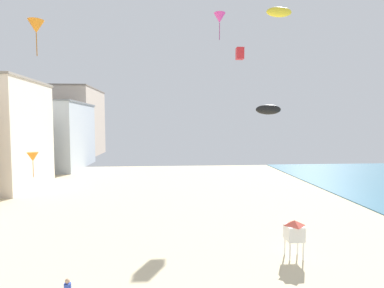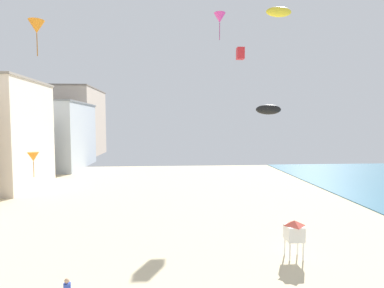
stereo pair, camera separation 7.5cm
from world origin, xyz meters
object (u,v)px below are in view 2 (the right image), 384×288
(kite_magenta_delta, at_px, (220,18))
(kite_black_parafoil, at_px, (268,110))
(kite_orange_delta_2, at_px, (37,27))
(lifeguard_stand, at_px, (294,231))
(kite_yellow_parafoil, at_px, (279,12))
(kite_orange_delta, at_px, (33,157))
(kite_red_box, at_px, (240,53))

(kite_magenta_delta, relative_size, kite_black_parafoil, 1.02)
(kite_orange_delta_2, distance_m, kite_black_parafoil, 22.40)
(lifeguard_stand, height_order, kite_orange_delta_2, kite_orange_delta_2)
(kite_yellow_parafoil, distance_m, kite_black_parafoil, 9.54)
(kite_orange_delta, bearing_deg, lifeguard_stand, -29.55)
(kite_orange_delta, xyz_separation_m, kite_orange_delta_2, (1.57, -1.96, 12.31))
(lifeguard_stand, relative_size, kite_yellow_parafoil, 1.83)
(lifeguard_stand, bearing_deg, kite_yellow_parafoil, -135.46)
(kite_orange_delta_2, bearing_deg, kite_yellow_parafoil, -36.40)
(kite_orange_delta, relative_size, kite_black_parafoil, 1.22)
(kite_yellow_parafoil, height_order, kite_red_box, kite_red_box)
(lifeguard_stand, distance_m, kite_yellow_parafoil, 13.64)
(lifeguard_stand, bearing_deg, kite_red_box, 81.00)
(kite_black_parafoil, bearing_deg, kite_orange_delta, 161.22)
(kite_yellow_parafoil, bearing_deg, kite_orange_delta_2, 143.60)
(kite_orange_delta_2, bearing_deg, kite_red_box, 26.98)
(kite_magenta_delta, xyz_separation_m, kite_black_parafoil, (3.95, -0.62, -7.37))
(lifeguard_stand, height_order, kite_yellow_parafoil, kite_yellow_parafoil)
(lifeguard_stand, bearing_deg, kite_magenta_delta, 120.39)
(kite_orange_delta, distance_m, kite_yellow_parafoil, 26.70)
(kite_orange_delta_2, bearing_deg, kite_orange_delta, 128.67)
(kite_magenta_delta, bearing_deg, lifeguard_stand, -53.79)
(kite_orange_delta_2, distance_m, kite_red_box, 24.36)
(kite_orange_delta, bearing_deg, kite_black_parafoil, -18.78)
(kite_orange_delta, height_order, kite_red_box, kite_red_box)
(kite_yellow_parafoil, xyz_separation_m, kite_black_parafoil, (2.12, 7.92, -4.88))
(lifeguard_stand, xyz_separation_m, kite_black_parafoil, (-0.23, 5.09, 8.25))
(kite_magenta_delta, relative_size, kite_red_box, 1.39)
(kite_orange_delta, bearing_deg, kite_red_box, 21.32)
(lifeguard_stand, height_order, kite_magenta_delta, kite_magenta_delta)
(kite_red_box, bearing_deg, lifeguard_stand, -93.18)
(kite_black_parafoil, bearing_deg, kite_orange_delta_2, 164.92)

